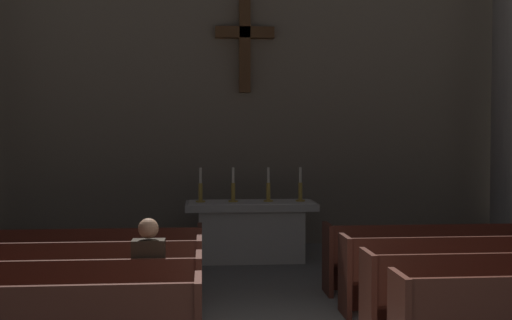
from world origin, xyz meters
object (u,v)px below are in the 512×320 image
pew_right_row_3 (468,273)px  lone_worshipper (149,280)px  pew_left_row_4 (84,263)px  candlestick_inner_left (233,191)px  candlestick_inner_right (268,191)px  pew_left_row_2 (45,305)px  pew_right_row_4 (436,257)px  pew_left_row_3 (68,281)px  altar (251,230)px  column_right_fourth (510,81)px  candlestick_outer_right (300,191)px  pew_right_row_2 (509,295)px  candlestick_outer_left (201,191)px

pew_right_row_3 → lone_worshipper: 3.83m
pew_left_row_4 → candlestick_inner_left: candlestick_inner_left is taller
candlestick_inner_right → pew_left_row_2: bearing=-121.0°
pew_right_row_4 → candlestick_inner_right: candlestick_inner_right is taller
pew_left_row_3 → altar: 4.11m
altar → lone_worshipper: (-1.34, -4.36, 0.16)m
column_right_fourth → pew_right_row_4: bearing=-129.3°
candlestick_inner_left → lone_worshipper: bearing=-103.5°
pew_right_row_3 → candlestick_outer_right: (-1.50, 3.38, 0.71)m
pew_right_row_2 → candlestick_inner_left: bearing=121.0°
column_right_fourth → candlestick_inner_left: (-5.28, -0.86, -1.97)m
pew_right_row_2 → pew_left_row_3: bearing=167.7°
pew_right_row_3 → candlestick_outer_right: candlestick_outer_right is taller
lone_worshipper → column_right_fourth: bearing=39.5°
candlestick_outer_right → candlestick_inner_right: bearing=180.0°
pew_right_row_3 → lone_worshipper: bearing=-165.1°
candlestick_outer_left → candlestick_inner_right: same height
pew_right_row_4 → pew_right_row_2: bearing=-90.0°
candlestick_outer_left → candlestick_inner_right: (1.15, 0.00, 0.00)m
candlestick_outer_left → pew_left_row_2: bearing=-108.8°
candlestick_inner_left → pew_right_row_4: bearing=-41.7°
candlestick_inner_left → column_right_fourth: bearing=9.2°
pew_left_row_4 → pew_right_row_4: same height
pew_left_row_3 → candlestick_inner_left: (2.05, 3.38, 0.71)m
pew_left_row_2 → pew_left_row_4: 2.05m
pew_left_row_2 → column_right_fourth: 9.41m
pew_left_row_2 → pew_right_row_4: size_ratio=1.00×
pew_right_row_2 → candlestick_inner_right: size_ratio=5.22×
pew_right_row_4 → pew_left_row_3: bearing=-167.7°
lone_worshipper → candlestick_outer_left: bearing=83.5°
pew_left_row_4 → candlestick_outer_right: bearing=36.4°
pew_right_row_2 → lone_worshipper: lone_worshipper is taller
column_right_fourth → pew_right_row_2: bearing=-116.6°
candlestick_inner_right → pew_left_row_4: bearing=-138.3°
pew_left_row_4 → candlestick_inner_left: (2.05, 2.36, 0.71)m
lone_worshipper → pew_left_row_3: bearing=135.5°
altar → candlestick_outer_left: size_ratio=3.78×
pew_right_row_3 → altar: altar is taller
pew_left_row_4 → lone_worshipper: bearing=-63.5°
candlestick_inner_right → lone_worshipper: candlestick_inner_right is taller
column_right_fourth → lone_worshipper: size_ratio=4.92×
pew_left_row_4 → candlestick_outer_right: 4.03m
pew_left_row_3 → pew_right_row_4: size_ratio=1.00×
pew_left_row_4 → altar: (2.35, 2.36, 0.06)m
pew_left_row_3 → pew_right_row_2: 4.80m
pew_left_row_3 → pew_right_row_4: same height
pew_right_row_4 → candlestick_outer_left: size_ratio=5.22×
candlestick_inner_left → pew_left_row_3: bearing=-121.2°
altar → candlestick_outer_right: (0.85, 0.00, 0.66)m
pew_left_row_3 → candlestick_inner_left: size_ratio=5.22×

